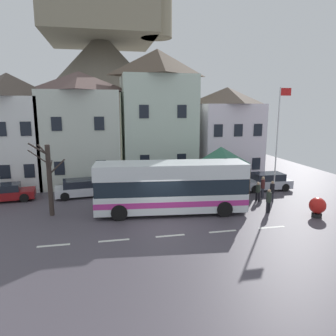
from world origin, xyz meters
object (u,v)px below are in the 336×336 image
object	(u,v)px
townhouse_02	(158,117)
pedestrian_03	(258,191)
pedestrian_00	(269,200)
public_bench	(231,182)
townhouse_00	(12,131)
bus_shelter	(221,156)
hilltop_castle	(103,88)
bare_tree_00	(49,178)
flagpole	(278,135)
townhouse_03	(226,133)
transit_bus	(171,188)
pedestrian_02	(263,186)
townhouse_01	(81,128)
parked_car_01	(82,188)
parked_car_02	(4,193)
parked_car_00	(266,182)
harbour_buoy	(317,206)
pedestrian_01	(272,190)

from	to	relation	value
townhouse_02	pedestrian_03	world-z (taller)	townhouse_02
pedestrian_00	public_bench	bearing A→B (deg)	87.35
townhouse_00	bus_shelter	size ratio (longest dim) A/B	2.51
hilltop_castle	bare_tree_00	distance (m)	29.36
flagpole	bare_tree_00	world-z (taller)	flagpole
townhouse_03	hilltop_castle	world-z (taller)	hilltop_castle
transit_bus	bus_shelter	size ratio (longest dim) A/B	2.58
pedestrian_02	townhouse_01	bearing A→B (deg)	149.17
parked_car_01	parked_car_02	distance (m)	5.56
parked_car_01	bus_shelter	bearing A→B (deg)	-16.88
hilltop_castle	bus_shelter	bearing A→B (deg)	-71.67
transit_bus	parked_car_02	xyz separation A→B (m)	(-11.51, 5.05, -1.06)
bus_shelter	pedestrian_02	distance (m)	3.92
townhouse_03	pedestrian_00	bearing A→B (deg)	-97.07
parked_car_02	pedestrian_03	distance (m)	18.71
parked_car_02	bare_tree_00	distance (m)	5.92
hilltop_castle	bare_tree_00	bearing A→B (deg)	-97.37
townhouse_00	parked_car_01	size ratio (longest dim) A/B	2.24
hilltop_castle	transit_bus	distance (m)	30.57
townhouse_01	pedestrian_02	xyz separation A→B (m)	(13.73, -8.19, -4.08)
parked_car_01	parked_car_02	size ratio (longest dim) A/B	1.00
townhouse_00	townhouse_03	xyz separation A→B (m)	(19.47, -0.04, -0.47)
townhouse_00	townhouse_01	world-z (taller)	townhouse_01
flagpole	parked_car_01	bearing A→B (deg)	169.96
parked_car_02	townhouse_00	bearing A→B (deg)	86.88
parked_car_00	pedestrian_02	distance (m)	2.58
pedestrian_03	flagpole	world-z (taller)	flagpole
townhouse_01	pedestrian_00	bearing A→B (deg)	-43.03
townhouse_01	townhouse_03	world-z (taller)	townhouse_01
transit_bus	harbour_buoy	world-z (taller)	transit_bus
townhouse_03	bare_tree_00	distance (m)	17.64
parked_car_02	bare_tree_00	size ratio (longest dim) A/B	0.91
townhouse_01	harbour_buoy	size ratio (longest dim) A/B	7.79
townhouse_00	public_bench	size ratio (longest dim) A/B	6.87
bus_shelter	parked_car_00	size ratio (longest dim) A/B	0.93
bus_shelter	townhouse_03	bearing A→B (deg)	65.29
hilltop_castle	parked_car_01	world-z (taller)	hilltop_castle
parked_car_02	parked_car_01	bearing A→B (deg)	-6.06
pedestrian_02	harbour_buoy	size ratio (longest dim) A/B	1.28
harbour_buoy	bare_tree_00	bearing A→B (deg)	167.24
townhouse_01	harbour_buoy	bearing A→B (deg)	-40.83
townhouse_03	parked_car_00	bearing A→B (deg)	-75.39
townhouse_01	bare_tree_00	xyz separation A→B (m)	(-1.50, -9.19, -2.48)
townhouse_00	hilltop_castle	distance (m)	21.57
parked_car_01	pedestrian_03	bearing A→B (deg)	-24.45
parked_car_01	pedestrian_01	world-z (taller)	pedestrian_01
harbour_buoy	townhouse_01	bearing A→B (deg)	139.17
townhouse_01	parked_car_01	xyz separation A→B (m)	(0.15, -5.05, -4.31)
townhouse_01	pedestrian_00	distance (m)	17.39
parked_car_02	public_bench	size ratio (longest dim) A/B	3.06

